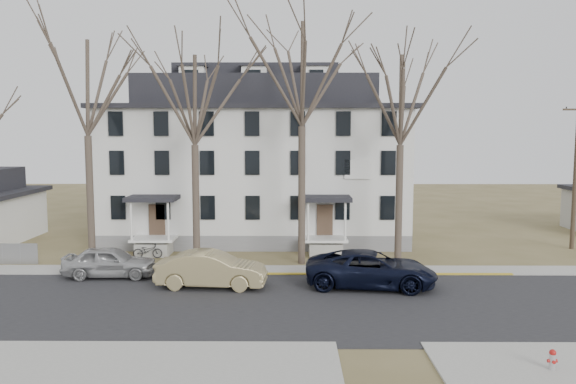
{
  "coord_description": "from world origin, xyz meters",
  "views": [
    {
      "loc": [
        0.44,
        -21.69,
        7.44
      ],
      "look_at": [
        0.23,
        9.0,
        4.2
      ],
      "focal_mm": 35.0,
      "sensor_mm": 36.0,
      "label": 1
    }
  ],
  "objects_px": {
    "tree_mid_right": "(401,94)",
    "car_navy": "(371,270)",
    "tree_far_left": "(86,80)",
    "car_silver": "(110,262)",
    "tree_mid_left": "(194,94)",
    "boarding_house": "(257,162)",
    "car_tan": "(211,270)",
    "utility_pole_far": "(576,173)",
    "tree_center": "(302,66)",
    "fire_hydrant": "(552,360)",
    "bicycle_left": "(148,251)"
  },
  "relations": [
    {
      "from": "boarding_house",
      "to": "fire_hydrant",
      "type": "height_order",
      "value": "boarding_house"
    },
    {
      "from": "tree_far_left",
      "to": "tree_mid_right",
      "type": "distance_m",
      "value": 17.52
    },
    {
      "from": "tree_mid_left",
      "to": "tree_center",
      "type": "height_order",
      "value": "tree_center"
    },
    {
      "from": "tree_center",
      "to": "utility_pole_far",
      "type": "height_order",
      "value": "tree_center"
    },
    {
      "from": "tree_mid_left",
      "to": "tree_mid_right",
      "type": "xyz_separation_m",
      "value": [
        11.5,
        0.0,
        0.0
      ]
    },
    {
      "from": "tree_far_left",
      "to": "utility_pole_far",
      "type": "distance_m",
      "value": 30.29
    },
    {
      "from": "tree_mid_left",
      "to": "fire_hydrant",
      "type": "xyz_separation_m",
      "value": [
        13.58,
        -14.59,
        -9.23
      ]
    },
    {
      "from": "bicycle_left",
      "to": "car_silver",
      "type": "bearing_deg",
      "value": 165.05
    },
    {
      "from": "tree_mid_left",
      "to": "car_tan",
      "type": "relative_size",
      "value": 2.43
    },
    {
      "from": "bicycle_left",
      "to": "tree_mid_right",
      "type": "bearing_deg",
      "value": -98.51
    },
    {
      "from": "car_silver",
      "to": "car_tan",
      "type": "height_order",
      "value": "car_tan"
    },
    {
      "from": "car_tan",
      "to": "fire_hydrant",
      "type": "distance_m",
      "value": 15.31
    },
    {
      "from": "car_navy",
      "to": "tree_mid_left",
      "type": "bearing_deg",
      "value": 68.91
    },
    {
      "from": "tree_mid_right",
      "to": "car_navy",
      "type": "distance_m",
      "value": 10.31
    },
    {
      "from": "tree_far_left",
      "to": "tree_center",
      "type": "relative_size",
      "value": 0.93
    },
    {
      "from": "tree_center",
      "to": "car_tan",
      "type": "distance_m",
      "value": 12.25
    },
    {
      "from": "car_tan",
      "to": "tree_mid_left",
      "type": "bearing_deg",
      "value": 21.18
    },
    {
      "from": "utility_pole_far",
      "to": "car_navy",
      "type": "relative_size",
      "value": 1.52
    },
    {
      "from": "tree_mid_right",
      "to": "car_navy",
      "type": "xyz_separation_m",
      "value": [
        -2.24,
        -4.99,
        -8.73
      ]
    },
    {
      "from": "fire_hydrant",
      "to": "car_tan",
      "type": "bearing_deg",
      "value": 141.68
    },
    {
      "from": "tree_mid_left",
      "to": "bicycle_left",
      "type": "bearing_deg",
      "value": 160.43
    },
    {
      "from": "utility_pole_far",
      "to": "car_navy",
      "type": "xyz_separation_m",
      "value": [
        -14.24,
        -9.19,
        -4.04
      ]
    },
    {
      "from": "boarding_house",
      "to": "car_navy",
      "type": "xyz_separation_m",
      "value": [
        6.26,
        -13.15,
        -4.51
      ]
    },
    {
      "from": "bicycle_left",
      "to": "fire_hydrant",
      "type": "relative_size",
      "value": 2.35
    },
    {
      "from": "utility_pole_far",
      "to": "bicycle_left",
      "type": "distance_m",
      "value": 27.15
    },
    {
      "from": "boarding_house",
      "to": "tree_center",
      "type": "relative_size",
      "value": 1.41
    },
    {
      "from": "car_navy",
      "to": "bicycle_left",
      "type": "bearing_deg",
      "value": 70.99
    },
    {
      "from": "tree_mid_left",
      "to": "car_silver",
      "type": "bearing_deg",
      "value": -140.41
    },
    {
      "from": "car_silver",
      "to": "car_navy",
      "type": "xyz_separation_m",
      "value": [
        13.19,
        -1.74,
        0.07
      ]
    },
    {
      "from": "bicycle_left",
      "to": "tree_mid_left",
      "type": "bearing_deg",
      "value": -113.77
    },
    {
      "from": "boarding_house",
      "to": "tree_mid_right",
      "type": "bearing_deg",
      "value": -43.81
    },
    {
      "from": "tree_center",
      "to": "bicycle_left",
      "type": "bearing_deg",
      "value": 173.09
    },
    {
      "from": "tree_center",
      "to": "car_silver",
      "type": "xyz_separation_m",
      "value": [
        -9.93,
        -3.25,
        -10.29
      ]
    },
    {
      "from": "tree_mid_right",
      "to": "car_silver",
      "type": "relative_size",
      "value": 2.72
    },
    {
      "from": "tree_far_left",
      "to": "bicycle_left",
      "type": "xyz_separation_m",
      "value": [
        2.9,
        1.1,
        -9.89
      ]
    },
    {
      "from": "tree_mid_right",
      "to": "tree_mid_left",
      "type": "bearing_deg",
      "value": 180.0
    },
    {
      "from": "fire_hydrant",
      "to": "boarding_house",
      "type": "bearing_deg",
      "value": 114.95
    },
    {
      "from": "tree_center",
      "to": "boarding_house",
      "type": "bearing_deg",
      "value": 110.2
    },
    {
      "from": "car_tan",
      "to": "boarding_house",
      "type": "bearing_deg",
      "value": -2.11
    },
    {
      "from": "tree_mid_left",
      "to": "boarding_house",
      "type": "bearing_deg",
      "value": 69.8
    },
    {
      "from": "tree_far_left",
      "to": "car_silver",
      "type": "bearing_deg",
      "value": -57.46
    },
    {
      "from": "tree_far_left",
      "to": "tree_mid_right",
      "type": "bearing_deg",
      "value": 0.0
    },
    {
      "from": "boarding_house",
      "to": "tree_far_left",
      "type": "relative_size",
      "value": 1.52
    },
    {
      "from": "tree_far_left",
      "to": "car_navy",
      "type": "bearing_deg",
      "value": -18.12
    },
    {
      "from": "car_navy",
      "to": "utility_pole_far",
      "type": "bearing_deg",
      "value": -49.92
    },
    {
      "from": "tree_center",
      "to": "utility_pole_far",
      "type": "xyz_separation_m",
      "value": [
        17.5,
        4.2,
        -6.18
      ]
    },
    {
      "from": "boarding_house",
      "to": "tree_mid_right",
      "type": "height_order",
      "value": "tree_mid_right"
    },
    {
      "from": "tree_mid_right",
      "to": "car_silver",
      "type": "xyz_separation_m",
      "value": [
        -15.43,
        -3.25,
        -8.8
      ]
    },
    {
      "from": "tree_mid_right",
      "to": "utility_pole_far",
      "type": "relative_size",
      "value": 1.34
    },
    {
      "from": "tree_far_left",
      "to": "car_tan",
      "type": "bearing_deg",
      "value": -33.95
    }
  ]
}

